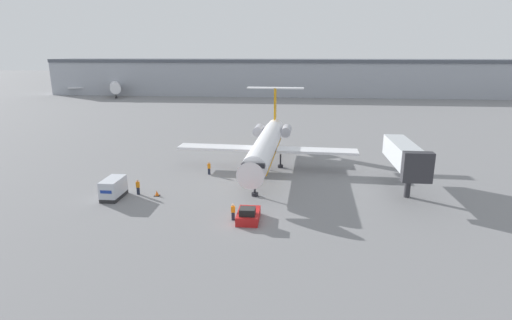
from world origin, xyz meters
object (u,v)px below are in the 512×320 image
Objects in this scene: airplane_main at (266,144)px; luggage_cart at (113,188)px; worker_on_apron at (138,187)px; jet_bridge at (405,156)px; pushback_tug at (248,215)px; worker_near_tug at (233,212)px; worker_by_wing at (209,168)px; airplane_parked_far_left at (115,85)px; traffic_cone_left at (157,193)px.

airplane_main is 7.80× the size of luggage_cart.
airplane_main reaches higher than worker_on_apron.
luggage_cart is 35.17m from jet_bridge.
pushback_tug is 2.09× the size of worker_near_tug.
worker_on_apron is (-14.13, 6.34, 0.40)m from pushback_tug.
worker_on_apron is at bearing -127.84° from worker_by_wing.
pushback_tug is at bearing -60.24° from airplane_parked_far_left.
worker_on_apron reaches higher than pushback_tug.
traffic_cone_left is at bearing 152.57° from pushback_tug.
worker_on_apron is 32.61m from jet_bridge.
airplane_parked_far_left is at bearing 119.76° from pushback_tug.
airplane_parked_far_left is (-50.63, 112.54, 2.54)m from luggage_cart.
airplane_parked_far_left is at bearing 116.46° from traffic_cone_left.
airplane_parked_far_left is 3.10× the size of jet_bridge.
worker_near_tug is at bearing -60.83° from airplane_parked_far_left.
luggage_cart is 0.10× the size of airplane_parked_far_left.
jet_bridge reaches higher than traffic_cone_left.
jet_bridge is (34.50, 6.01, 3.26)m from luggage_cart.
airplane_main is 0.78× the size of airplane_parked_far_left.
traffic_cone_left is 124.42m from airplane_parked_far_left.
luggage_cart is 0.31× the size of jet_bridge.
worker_near_tug is 0.15× the size of jet_bridge.
pushback_tug is 0.99× the size of luggage_cart.
pushback_tug is 16.82m from worker_by_wing.
worker_by_wing reaches higher than pushback_tug.
airplane_parked_far_left is at bearing 120.34° from worker_by_wing.
jet_bridge is at bearing 31.26° from pushback_tug.
worker_near_tug is (-2.03, -18.90, -2.70)m from airplane_main.
airplane_main reaches higher than luggage_cart.
airplane_main reaches higher than traffic_cone_left.
jet_bridge reaches higher than worker_near_tug.
worker_by_wing is 10.11m from traffic_cone_left.
worker_near_tug is (14.96, -4.96, -0.25)m from luggage_cart.
worker_on_apron is 2.86× the size of traffic_cone_left.
worker_near_tug is 2.73× the size of traffic_cone_left.
traffic_cone_left is 0.02× the size of airplane_parked_far_left.
luggage_cart is 2.80m from worker_on_apron.
luggage_cart is at bearing -132.02° from worker_by_wing.
luggage_cart is (-16.52, 4.90, 0.60)m from pushback_tug.
airplane_main is 2.42× the size of jet_bridge.
worker_on_apron is (2.40, 1.44, -0.20)m from luggage_cart.
airplane_main is at bearing 88.56° from pushback_tug.
airplane_parked_far_left reaches higher than worker_near_tug.
airplane_main is 19.09m from pushback_tug.
worker_near_tug is (-1.56, -0.06, 0.35)m from pushback_tug.
pushback_tug is (-0.47, -18.84, -3.04)m from airplane_main.
pushback_tug is 13.23m from traffic_cone_left.
worker_by_wing is 0.15× the size of jet_bridge.
worker_on_apron is at bearing 153.01° from worker_near_tug.
luggage_cart is at bearing 161.67° from worker_near_tug.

